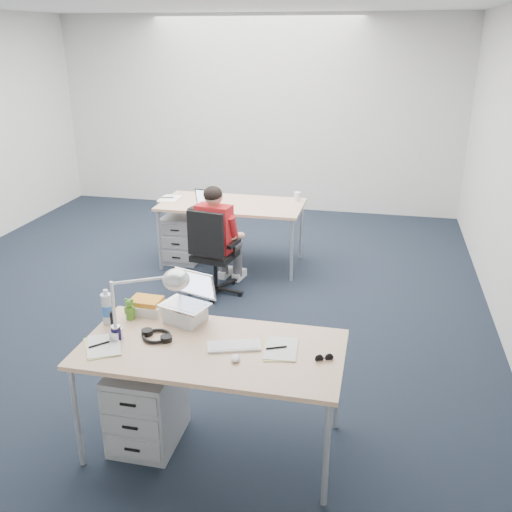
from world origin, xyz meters
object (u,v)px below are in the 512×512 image
(desk_far, at_px, (232,207))
(seated_person, at_px, (220,237))
(can_koozie, at_px, (116,333))
(book_stack, at_px, (147,306))
(office_chair, at_px, (214,270))
(sunglasses, at_px, (324,358))
(desk_near, at_px, (212,354))
(cordless_phone, at_px, (113,321))
(silver_laptop, at_px, (185,299))
(far_cup, at_px, (297,197))
(computer_mouse, at_px, (236,358))
(bear_figurine, at_px, (130,309))
(desk_lamp, at_px, (137,303))
(dark_laptop, at_px, (203,200))
(wireless_keyboard, at_px, (234,346))
(headphones, at_px, (157,335))
(drawer_pedestal_near, at_px, (147,403))
(water_bottle, at_px, (107,307))
(drawer_pedestal_far, at_px, (183,237))

(desk_far, xyz_separation_m, seated_person, (0.05, -0.68, -0.13))
(can_koozie, distance_m, book_stack, 0.40)
(office_chair, relative_size, sunglasses, 8.22)
(desk_near, distance_m, cordless_phone, 0.68)
(desk_near, distance_m, silver_laptop, 0.44)
(desk_near, relative_size, far_cup, 15.34)
(computer_mouse, relative_size, bear_figurine, 0.55)
(office_chair, relative_size, book_stack, 4.14)
(bear_figurine, bearing_deg, computer_mouse, -21.20)
(desk_lamp, bearing_deg, dark_laptop, 81.78)
(cordless_phone, height_order, sunglasses, cordless_phone)
(wireless_keyboard, distance_m, headphones, 0.50)
(drawer_pedestal_near, distance_m, dark_laptop, 2.94)
(desk_far, xyz_separation_m, headphones, (0.32, -3.06, 0.07))
(computer_mouse, distance_m, book_stack, 0.88)
(desk_far, bearing_deg, seated_person, -85.60)
(drawer_pedestal_near, height_order, headphones, headphones)
(book_stack, bearing_deg, seated_person, 92.12)
(water_bottle, xyz_separation_m, dark_laptop, (-0.19, 2.66, -0.02))
(drawer_pedestal_near, relative_size, headphones, 2.39)
(dark_laptop, bearing_deg, seated_person, -40.69)
(desk_far, xyz_separation_m, cordless_phone, (0.02, -3.03, 0.11))
(bear_figurine, bearing_deg, drawer_pedestal_far, 105.20)
(drawer_pedestal_far, bearing_deg, can_koozie, -77.60)
(computer_mouse, height_order, book_stack, book_stack)
(wireless_keyboard, bearing_deg, water_bottle, 153.70)
(desk_near, xyz_separation_m, book_stack, (-0.56, 0.35, 0.10))
(silver_laptop, height_order, sunglasses, silver_laptop)
(seated_person, height_order, water_bottle, seated_person)
(headphones, bearing_deg, bear_figurine, 161.64)
(water_bottle, bearing_deg, wireless_keyboard, -7.99)
(cordless_phone, bearing_deg, bear_figurine, 54.90)
(bear_figurine, bearing_deg, headphones, -35.20)
(office_chair, xyz_separation_m, desk_lamp, (0.22, -2.30, 0.73))
(office_chair, distance_m, sunglasses, 2.67)
(silver_laptop, distance_m, computer_mouse, 0.62)
(desk_far, distance_m, drawer_pedestal_far, 0.73)
(office_chair, xyz_separation_m, dark_laptop, (-0.28, 0.55, 0.57))
(headphones, distance_m, can_koozie, 0.25)
(drawer_pedestal_far, bearing_deg, seated_person, -46.38)
(desk_far, relative_size, bear_figurine, 10.56)
(dark_laptop, bearing_deg, office_chair, -51.46)
(desk_near, bearing_deg, cordless_phone, 173.96)
(book_stack, height_order, far_cup, far_cup)
(seated_person, distance_m, dark_laptop, 0.57)
(desk_far, xyz_separation_m, dark_laptop, (-0.25, -0.28, 0.15))
(desk_far, distance_m, silver_laptop, 2.85)
(desk_far, distance_m, bear_figurine, 2.86)
(desk_near, relative_size, drawer_pedestal_far, 2.91)
(desk_near, xyz_separation_m, wireless_keyboard, (0.13, 0.03, 0.05))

